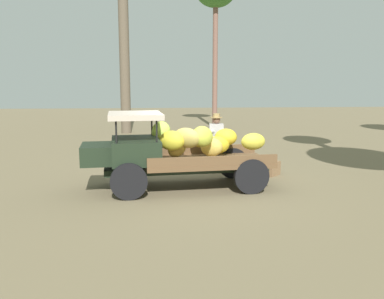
{
  "coord_description": "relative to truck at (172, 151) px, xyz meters",
  "views": [
    {
      "loc": [
        0.92,
        10.06,
        2.58
      ],
      "look_at": [
        0.1,
        0.27,
        0.94
      ],
      "focal_mm": 38.58,
      "sensor_mm": 36.0,
      "label": 1
    }
  ],
  "objects": [
    {
      "name": "truck",
      "position": [
        0.0,
        0.0,
        0.0
      ],
      "size": [
        4.56,
        2.1,
        1.85
      ],
      "rotation": [
        0.0,
        0.0,
        0.1
      ],
      "color": "black",
      "rests_on": "ground"
    },
    {
      "name": "ground_plane",
      "position": [
        -0.58,
        -0.28,
        -0.92
      ],
      "size": [
        60.0,
        60.0,
        0.0
      ],
      "primitive_type": "plane",
      "color": "#736549"
    },
    {
      "name": "wooden_crate",
      "position": [
        -2.72,
        -1.22,
        -0.73
      ],
      "size": [
        0.69,
        0.69,
        0.39
      ],
      "primitive_type": "cube",
      "rotation": [
        0.0,
        0.0,
        2.36
      ],
      "color": "olive",
      "rests_on": "ground"
    },
    {
      "name": "farmer",
      "position": [
        -1.31,
        -1.68,
        0.03
      ],
      "size": [
        0.53,
        0.47,
        1.68
      ],
      "rotation": [
        0.0,
        0.0,
        1.49
      ],
      "color": "olive",
      "rests_on": "ground"
    }
  ]
}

